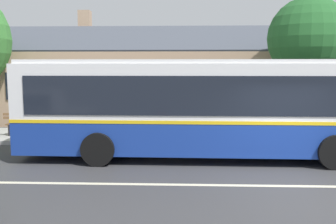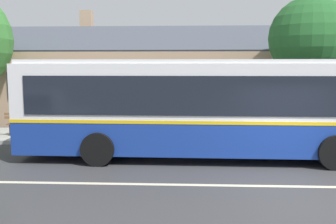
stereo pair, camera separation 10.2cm
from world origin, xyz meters
name	(u,v)px [view 1 (the left image)]	position (x,y,z in m)	size (l,w,h in m)	color
ground_plane	(298,186)	(0.00, 0.00, 0.00)	(300.00, 300.00, 0.00)	#38383A
sidewalk_far	(253,137)	(0.00, 6.00, 0.07)	(60.00, 3.00, 0.15)	#9E9E99
lane_divider_stripe	(298,186)	(0.00, 0.00, 0.00)	(60.00, 0.16, 0.01)	beige
community_building	(200,83)	(-1.86, 13.16, 1.93)	(26.01, 9.32, 6.30)	tan
transit_bus	(207,106)	(-2.09, 2.90, 1.69)	(11.84, 2.89, 3.13)	navy
bench_by_building	(28,125)	(-9.11, 5.65, 0.57)	(1.75, 0.51, 0.94)	brown
bench_down_street	(148,126)	(-4.24, 5.66, 0.58)	(1.90, 0.51, 0.94)	brown
street_tree_primary	(309,38)	(2.31, 6.79, 4.07)	(3.32, 3.32, 5.76)	#4C3828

